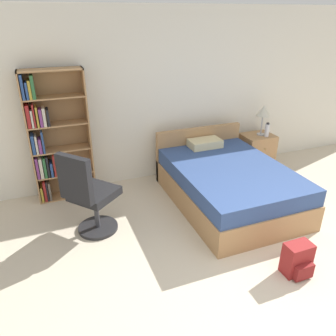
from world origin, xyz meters
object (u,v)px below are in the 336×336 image
Objects in this scene: bookshelf at (52,138)px; backpack_red at (298,260)px; bed at (227,182)px; office_chair at (89,196)px; nightstand at (256,151)px; water_bottle at (267,130)px; table_lamp at (263,112)px.

bookshelf is 3.42m from backpack_red.
office_chair is at bearing -177.18° from bed.
bookshelf reaches higher than office_chair.
bed is at bearing -142.11° from nightstand.
office_chair is at bearing -75.01° from bookshelf.
backpack_red is at bearing -38.03° from office_chair.
bed is at bearing -147.64° from water_bottle.
bookshelf reaches higher than table_lamp.
backpack_red is (-1.20, -2.40, -0.82)m from table_lamp.
water_bottle is at bearing 32.36° from bed.
bed is 1.95m from office_chair.
bed is 1.86× the size of office_chair.
water_bottle is at bearing -53.33° from nightstand.
bookshelf reaches higher than bed.
office_chair reaches higher than table_lamp.
bookshelf is 0.90× the size of bed.
bed is 1.39m from nightstand.
water_bottle is (3.40, -0.24, -0.22)m from bookshelf.
bookshelf is at bearing 130.27° from backpack_red.
table_lamp is at bearing 17.11° from office_chair.
office_chair is at bearing -162.59° from nightstand.
table_lamp is 0.31m from water_bottle.
table_lamp reaches higher than nightstand.
bed is at bearing -143.24° from table_lamp.
bookshelf is 3.38m from nightstand.
water_bottle is 2.67m from backpack_red.
backpack_red is (-1.16, -2.41, -0.12)m from nightstand.
bookshelf is at bearing 177.64° from nightstand.
office_chair is 1.88× the size of nightstand.
office_chair is 4.60× the size of water_bottle.
water_bottle is at bearing -67.54° from table_lamp.
bookshelf is 3.42m from water_bottle.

